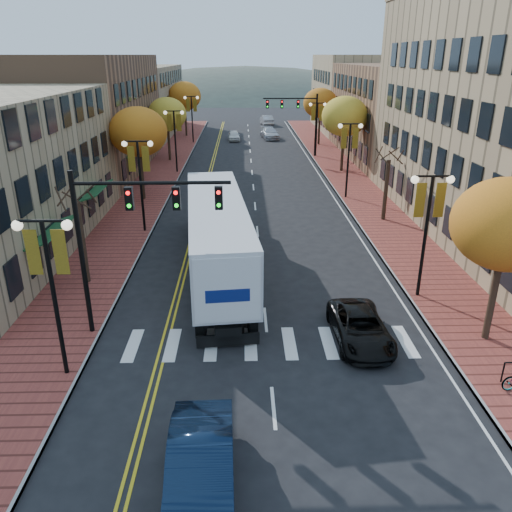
{
  "coord_description": "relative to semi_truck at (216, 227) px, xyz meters",
  "views": [
    {
      "loc": [
        -0.96,
        -15.58,
        11.0
      ],
      "look_at": [
        -0.36,
        6.16,
        2.2
      ],
      "focal_mm": 35.0,
      "sensor_mm": 36.0,
      "label": 1
    }
  ],
  "objects": [
    {
      "name": "lamp_right_c",
      "position": [
        9.91,
        32.4,
        1.82
      ],
      "size": [
        1.96,
        0.36,
        6.05
      ],
      "color": "black",
      "rests_on": "ground"
    },
    {
      "name": "car_far_silver",
      "position": [
        5.33,
        46.08,
        -1.73
      ],
      "size": [
        2.7,
        5.37,
        1.5
      ],
      "primitive_type": "imported",
      "rotation": [
        0.0,
        0.0,
        0.12
      ],
      "color": "#ABABB3",
      "rests_on": "ground"
    },
    {
      "name": "building_right_mid",
      "position": [
        20.91,
        32.4,
        2.52
      ],
      "size": [
        15.0,
        24.0,
        10.0
      ],
      "primitive_type": "cube",
      "color": "brown",
      "rests_on": "ground"
    },
    {
      "name": "car_far_white",
      "position": [
        0.31,
        44.64,
        -1.81
      ],
      "size": [
        1.83,
        4.0,
        1.33
      ],
      "primitive_type": "imported",
      "rotation": [
        0.0,
        0.0,
        0.07
      ],
      "color": "white",
      "rests_on": "ground"
    },
    {
      "name": "lamp_right_a",
      "position": [
        9.91,
        -3.6,
        1.82
      ],
      "size": [
        1.96,
        0.36,
        6.05
      ],
      "color": "black",
      "rests_on": "ground"
    },
    {
      "name": "sidewalk_right",
      "position": [
        11.41,
        22.9,
        -2.4
      ],
      "size": [
        4.0,
        85.0,
        0.15
      ],
      "primitive_type": "cube",
      "color": "brown",
      "rests_on": "ground"
    },
    {
      "name": "lamp_left_b",
      "position": [
        -5.09,
        6.4,
        1.82
      ],
      "size": [
        1.96,
        0.36,
        6.05
      ],
      "color": "black",
      "rests_on": "ground"
    },
    {
      "name": "semi_truck",
      "position": [
        0.0,
        0.0,
        0.0
      ],
      "size": [
        4.4,
        17.13,
        4.24
      ],
      "rotation": [
        0.0,
        0.0,
        0.1
      ],
      "color": "black",
      "rests_on": "ground"
    },
    {
      "name": "navy_sedan",
      "position": [
        0.26,
        -15.06,
        -1.66
      ],
      "size": [
        1.91,
        5.04,
        1.64
      ],
      "primitive_type": "imported",
      "rotation": [
        0.0,
        0.0,
        0.04
      ],
      "color": "black",
      "rests_on": "ground"
    },
    {
      "name": "tree_left_b",
      "position": [
        -6.59,
        14.4,
        2.97
      ],
      "size": [
        4.48,
        4.48,
        7.21
      ],
      "color": "#382619",
      "rests_on": "sidewalk_left"
    },
    {
      "name": "traffic_mast_far",
      "position": [
        7.89,
        32.4,
        2.45
      ],
      "size": [
        6.1,
        0.34,
        7.0
      ],
      "color": "black",
      "rests_on": "ground"
    },
    {
      "name": "car_far_oncoming",
      "position": [
        5.58,
        60.7,
        -1.68
      ],
      "size": [
        2.24,
        4.97,
        1.58
      ],
      "primitive_type": "imported",
      "rotation": [
        0.0,
        0.0,
        3.26
      ],
      "color": "#ABACB3",
      "rests_on": "ground"
    },
    {
      "name": "lamp_left_d",
      "position": [
        -5.09,
        42.4,
        1.82
      ],
      "size": [
        1.96,
        0.36,
        6.05
      ],
      "color": "black",
      "rests_on": "ground"
    },
    {
      "name": "sidewalk_left",
      "position": [
        -6.59,
        22.9,
        -2.4
      ],
      "size": [
        4.0,
        85.0,
        0.15
      ],
      "primitive_type": "cube",
      "color": "brown",
      "rests_on": "ground"
    },
    {
      "name": "lamp_left_a",
      "position": [
        -5.09,
        -9.6,
        1.82
      ],
      "size": [
        1.96,
        0.36,
        6.05
      ],
      "color": "black",
      "rests_on": "ground"
    },
    {
      "name": "black_suv",
      "position": [
        6.21,
        -7.5,
        -1.84
      ],
      "size": [
        2.22,
        4.62,
        1.27
      ],
      "primitive_type": "imported",
      "rotation": [
        0.0,
        0.0,
        0.02
      ],
      "color": "black",
      "rests_on": "ground"
    },
    {
      "name": "traffic_mast_near",
      "position": [
        -3.07,
        -6.6,
        2.45
      ],
      "size": [
        6.1,
        0.35,
        7.0
      ],
      "color": "black",
      "rests_on": "ground"
    },
    {
      "name": "building_left_far",
      "position": [
        -14.59,
        51.4,
        2.27
      ],
      "size": [
        12.0,
        26.0,
        9.5
      ],
      "primitive_type": "cube",
      "color": "#9E8966",
      "rests_on": "ground"
    },
    {
      "name": "lamp_left_c",
      "position": [
        -5.09,
        24.4,
        1.82
      ],
      "size": [
        1.96,
        0.36,
        6.05
      ],
      "color": "black",
      "rests_on": "ground"
    },
    {
      "name": "tree_right_a",
      "position": [
        11.41,
        -7.6,
        2.58
      ],
      "size": [
        4.16,
        4.16,
        6.69
      ],
      "color": "#382619",
      "rests_on": "sidewalk_right"
    },
    {
      "name": "building_right_far",
      "position": [
        20.91,
        54.4,
        3.02
      ],
      "size": [
        15.0,
        20.0,
        11.0
      ],
      "primitive_type": "cube",
      "color": "#9E8966",
      "rests_on": "ground"
    },
    {
      "name": "tree_right_d",
      "position": [
        11.41,
        40.4,
        2.81
      ],
      "size": [
        4.35,
        4.35,
        7.0
      ],
      "color": "#382619",
      "rests_on": "sidewalk_right"
    },
    {
      "name": "tree_left_a",
      "position": [
        -6.59,
        -1.6,
        -0.23
      ],
      "size": [
        0.28,
        0.28,
        4.2
      ],
      "color": "#382619",
      "rests_on": "sidewalk_left"
    },
    {
      "name": "building_left_mid",
      "position": [
        -14.59,
        26.4,
        3.02
      ],
      "size": [
        12.0,
        24.0,
        11.0
      ],
      "primitive_type": "cube",
      "color": "brown",
      "rests_on": "ground"
    },
    {
      "name": "tree_left_c",
      "position": [
        -6.59,
        30.4,
        2.58
      ],
      "size": [
        4.16,
        4.16,
        6.69
      ],
      "color": "#382619",
      "rests_on": "sidewalk_left"
    },
    {
      "name": "tree_left_d",
      "position": [
        -6.59,
        48.4,
        3.13
      ],
      "size": [
        4.61,
        4.61,
        7.42
      ],
      "color": "#382619",
      "rests_on": "sidewalk_left"
    },
    {
      "name": "lamp_right_b",
      "position": [
        9.91,
        14.4,
        1.82
      ],
      "size": [
        1.96,
        0.36,
        6.05
      ],
      "color": "black",
      "rests_on": "ground"
    },
    {
      "name": "tree_right_b",
      "position": [
        11.41,
        8.4,
        -0.23
      ],
      "size": [
        0.28,
        0.28,
        4.2
      ],
      "color": "#382619",
      "rests_on": "sidewalk_right"
    },
    {
      "name": "ground",
      "position": [
        2.41,
        -9.6,
        -2.48
      ],
      "size": [
        200.0,
        200.0,
        0.0
      ],
      "primitive_type": "plane",
      "color": "black",
      "rests_on": "ground"
    },
    {
      "name": "tree_right_c",
      "position": [
        11.41,
        24.4,
        2.97
      ],
      "size": [
        4.48,
        4.48,
        7.21
      ],
      "color": "#382619",
      "rests_on": "sidewalk_right"
    }
  ]
}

